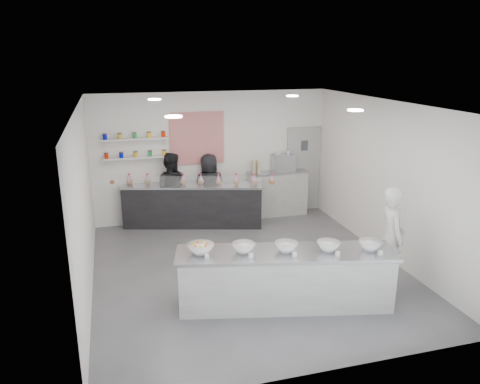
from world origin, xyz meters
The scene contains 26 objects.
floor centered at (0.00, 0.00, 0.00)m, with size 6.00×6.00×0.00m, color #515156.
ceiling centered at (0.00, 0.00, 3.00)m, with size 6.00×6.00×0.00m, color white.
back_wall centered at (0.00, 3.00, 1.50)m, with size 5.50×5.50×0.00m, color white.
left_wall centered at (-2.75, 0.00, 1.50)m, with size 6.00×6.00×0.00m, color white.
right_wall centered at (2.75, 0.00, 1.50)m, with size 6.00×6.00×0.00m, color white.
back_door centered at (2.30, 2.97, 1.05)m, with size 0.88×0.04×2.10m, color #9D9C9A.
pattern_panel centered at (-0.35, 2.98, 1.95)m, with size 1.25×0.03×1.20m, color #AB020B.
jar_shelf_lower centered at (-1.75, 2.90, 1.60)m, with size 1.45×0.22×0.04m, color silver.
jar_shelf_upper centered at (-1.75, 2.90, 2.02)m, with size 1.45×0.22×0.04m, color silver.
preserve_jars centered at (-1.75, 2.88, 1.88)m, with size 1.45×0.10×0.56m, color red, non-canonical shape.
downlight_0 centered at (-1.40, -1.00, 2.98)m, with size 0.24×0.24×0.02m, color white.
downlight_1 centered at (1.40, -1.00, 2.98)m, with size 0.24×0.24×0.02m, color white.
downlight_2 centered at (-1.40, 1.60, 2.98)m, with size 0.24×0.24×0.02m, color white.
downlight_3 centered at (1.40, 1.60, 2.98)m, with size 0.24×0.24×0.02m, color white.
prep_counter centered at (0.19, -1.35, 0.46)m, with size 3.36×0.76×0.92m, color #9E9E9A.
back_bar centered at (-0.57, 2.56, 0.49)m, with size 3.17×0.58×0.98m, color black.
sneeze_guard centered at (-0.64, 2.29, 1.11)m, with size 3.12×0.01×0.27m, color white.
espresso_ledge centered at (1.55, 2.78, 0.54)m, with size 1.46×0.46×1.08m, color #9E9E9A.
espresso_machine centered at (1.69, 2.78, 1.28)m, with size 0.52×0.36×0.40m, color #93969E.
cup_stacks centered at (1.00, 2.78, 1.23)m, with size 0.24×0.24×0.30m, color beige, non-canonical shape.
prep_bowls centered at (0.19, -1.35, 0.99)m, with size 2.96×0.46×0.14m, color white, non-canonical shape.
label_cards centered at (0.30, -1.84, 0.95)m, with size 2.66×0.04×0.07m, color white, non-canonical shape.
cookie_bags centered at (-0.57, 2.56, 1.11)m, with size 3.74×0.14×0.26m, color #CB739E, non-canonical shape.
woman_prep centered at (2.09, -1.25, 0.88)m, with size 0.64×0.42×1.77m, color silver.
staff_left centered at (-1.03, 2.81, 0.84)m, with size 0.82×0.64×1.69m, color black.
staff_right centered at (-0.12, 2.81, 0.80)m, with size 0.79×0.51×1.61m, color black.
Camera 1 is at (-2.26, -7.49, 3.82)m, focal length 35.00 mm.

